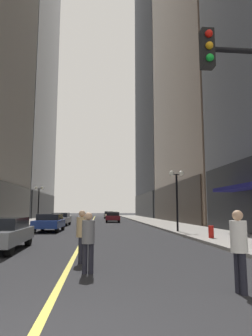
{
  "coord_description": "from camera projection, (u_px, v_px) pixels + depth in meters",
  "views": [
    {
      "loc": [
        0.84,
        -3.8,
        1.66
      ],
      "look_at": [
        4.1,
        31.35,
        6.64
      ],
      "focal_mm": 31.49,
      "sensor_mm": 36.0,
      "label": 1
    }
  ],
  "objects": [
    {
      "name": "storefront_awning_right",
      "position": [
        243.0,
        188.0,
        18.06
      ],
      "size": [
        1.6,
        5.76,
        3.12
      ],
      "color": "navy",
      "rests_on": "ground"
    },
    {
      "name": "lane_centre_stripe",
      "position": [
        92.0,
        222.0,
        37.95
      ],
      "size": [
        0.16,
        70.0,
        0.01
      ],
      "primitive_type": "cube",
      "color": "#E5D64C",
      "rests_on": "ground"
    },
    {
      "name": "pedestrian_in_tan_trench",
      "position": [
        82.0,
        232.0,
        9.35
      ],
      "size": [
        0.42,
        0.42,
        1.64
      ],
      "color": "black",
      "rests_on": "ground"
    },
    {
      "name": "car_grey",
      "position": [
        2.0,
        233.0,
        12.07
      ],
      "size": [
        1.8,
        4.5,
        1.32
      ],
      "color": "slate",
      "rests_on": "ground"
    },
    {
      "name": "car_maroon",
      "position": [
        113.0,
        217.0,
        39.1
      ],
      "size": [
        2.01,
        4.62,
        1.32
      ],
      "color": "maroon",
      "rests_on": "ground"
    },
    {
      "name": "street_lamp_left_far",
      "position": [
        39.0,
        196.0,
        35.72
      ],
      "size": [
        1.06,
        0.36,
        4.43
      ],
      "color": "black",
      "rests_on": "ground"
    },
    {
      "name": "fire_hydrant_right",
      "position": [
        211.0,
        233.0,
        15.83
      ],
      "size": [
        0.28,
        0.28,
        0.8
      ],
      "primitive_type": "cylinder",
      "color": "red",
      "rests_on": "ground"
    },
    {
      "name": "building_right_mid",
      "position": [
        219.0,
        38.0,
        42.79
      ],
      "size": [
        15.3,
        24.0,
        52.97
      ],
      "color": "gray",
      "rests_on": "ground"
    },
    {
      "name": "ground_plane",
      "position": [
        92.0,
        222.0,
        37.95
      ],
      "size": [
        200.0,
        200.0,
        0.0
      ],
      "primitive_type": "plane",
      "color": "#262628"
    },
    {
      "name": "street_lamp_right_mid",
      "position": [
        177.0,
        187.0,
        21.07
      ],
      "size": [
        1.06,
        0.36,
        4.43
      ],
      "color": "black",
      "rests_on": "ground"
    },
    {
      "name": "building_right_far",
      "position": [
        171.0,
        79.0,
        68.61
      ],
      "size": [
        13.72,
        26.0,
        63.72
      ],
      "color": "#4C515B",
      "rests_on": "ground"
    },
    {
      "name": "pedestrian_in_grey_suit",
      "position": [
        88.0,
        238.0,
        7.8
      ],
      "size": [
        0.37,
        0.37,
        1.59
      ],
      "color": "black",
      "rests_on": "ground"
    },
    {
      "name": "car_white",
      "position": [
        109.0,
        214.0,
        55.63
      ],
      "size": [
        2.03,
        4.73,
        1.32
      ],
      "color": "silver",
      "rests_on": "ground"
    },
    {
      "name": "sidewalk_right",
      "position": [
        155.0,
        222.0,
        38.71
      ],
      "size": [
        4.5,
        78.0,
        0.15
      ],
      "primitive_type": "cube",
      "color": "#9E9991",
      "rests_on": "ground"
    },
    {
      "name": "building_left_far",
      "position": [
        18.0,
        27.0,
        66.93
      ],
      "size": [
        15.25,
        26.0,
        85.89
      ],
      "color": "slate",
      "rests_on": "ground"
    },
    {
      "name": "pedestrian_in_white_shirt",
      "position": [
        239.0,
        244.0,
        5.97
      ],
      "size": [
        0.41,
        0.41,
        1.65
      ],
      "color": "black",
      "rests_on": "ground"
    },
    {
      "name": "sidewalk_left",
      "position": [
        26.0,
        222.0,
        37.2
      ],
      "size": [
        4.5,
        78.0,
        0.15
      ],
      "primitive_type": "cube",
      "color": "#9E9991",
      "rests_on": "ground"
    },
    {
      "name": "car_silver",
      "position": [
        61.0,
        219.0,
        30.67
      ],
      "size": [
        1.86,
        4.22,
        1.32
      ],
      "color": "#B7B7BC",
      "rests_on": "ground"
    },
    {
      "name": "car_blue",
      "position": [
        50.0,
        222.0,
        22.44
      ],
      "size": [
        1.96,
        4.18,
        1.32
      ],
      "color": "navy",
      "rests_on": "ground"
    },
    {
      "name": "car_yellow",
      "position": [
        112.0,
        215.0,
        46.6
      ],
      "size": [
        2.07,
        4.58,
        1.32
      ],
      "color": "yellow",
      "rests_on": "ground"
    }
  ]
}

